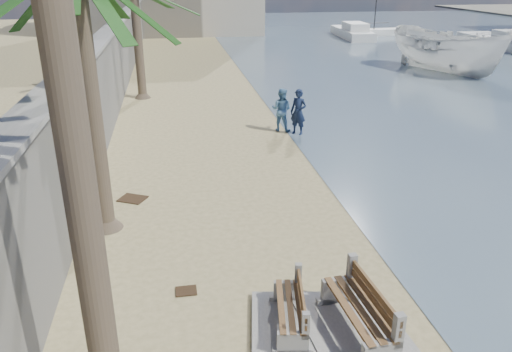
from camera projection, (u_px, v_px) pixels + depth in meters
seawall at (113, 69)px, 23.72m from camera, size 0.45×70.00×3.50m
wall_cap at (109, 30)px, 23.03m from camera, size 0.80×70.00×0.12m
bench_near at (290, 313)px, 9.00m from camera, size 1.68×2.21×0.84m
bench_far at (358, 317)px, 8.75m from camera, size 1.86×2.60×1.04m
person_a at (298, 109)px, 19.66m from camera, size 0.90×0.88×2.09m
person_b at (281, 107)px, 20.15m from camera, size 1.17×1.10×1.94m
boat_cruiser at (448, 48)px, 31.71m from camera, size 4.26×4.31×3.84m
yacht_near at (510, 44)px, 41.87m from camera, size 3.36×11.57×1.50m
yacht_far at (352, 34)px, 48.98m from camera, size 2.89×8.43×1.50m
sailboat_west at (374, 32)px, 50.62m from camera, size 6.62×2.45×9.26m
debris_c at (133, 199)px, 14.32m from camera, size 0.92×0.86×0.03m
debris_d at (186, 291)px, 10.20m from camera, size 0.43×0.35×0.03m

